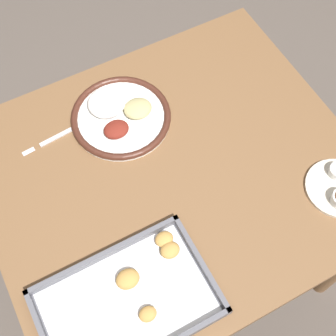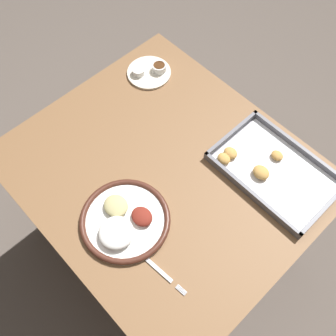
# 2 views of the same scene
# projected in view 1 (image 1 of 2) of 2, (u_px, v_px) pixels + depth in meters

# --- Properties ---
(ground_plane) EXTENTS (8.00, 8.00, 0.00)m
(ground_plane) POSITION_uv_depth(u_px,v_px,m) (171.00, 253.00, 1.89)
(ground_plane) COLOR #564C44
(dining_table) EXTENTS (1.00, 0.87, 0.71)m
(dining_table) POSITION_uv_depth(u_px,v_px,m) (173.00, 189.00, 1.36)
(dining_table) COLOR brown
(dining_table) RESTS_ON ground_plane
(dinner_plate) EXTENTS (0.29, 0.29, 0.05)m
(dinner_plate) POSITION_uv_depth(u_px,v_px,m) (120.00, 115.00, 1.34)
(dinner_plate) COLOR white
(dinner_plate) RESTS_ON dining_table
(fork) EXTENTS (0.20, 0.03, 0.00)m
(fork) POSITION_uv_depth(u_px,v_px,m) (58.00, 136.00, 1.31)
(fork) COLOR silver
(fork) RESTS_ON dining_table
(baking_tray) EXTENTS (0.41, 0.27, 0.04)m
(baking_tray) POSITION_uv_depth(u_px,v_px,m) (131.00, 298.00, 1.09)
(baking_tray) COLOR #595960
(baking_tray) RESTS_ON dining_table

